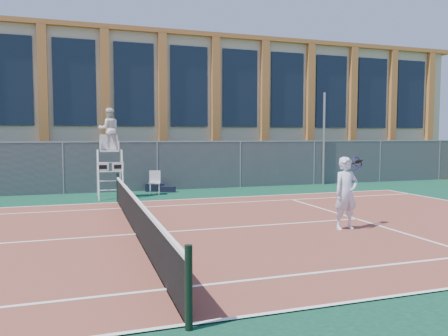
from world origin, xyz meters
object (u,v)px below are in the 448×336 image
object	(u,v)px
steel_pole	(324,139)
umpire_chair	(109,132)
plastic_chair	(155,180)
tennis_player	(346,193)

from	to	relation	value
steel_pole	umpire_chair	size ratio (longest dim) A/B	1.29
steel_pole	plastic_chair	xyz separation A→B (m)	(-8.81, -1.20, -1.73)
plastic_chair	tennis_player	size ratio (longest dim) A/B	0.53
steel_pole	plastic_chair	bearing A→B (deg)	-172.23
umpire_chair	plastic_chair	bearing A→B (deg)	13.59
plastic_chair	tennis_player	bearing A→B (deg)	-67.29
umpire_chair	tennis_player	size ratio (longest dim) A/B	1.91
umpire_chair	plastic_chair	world-z (taller)	umpire_chair
steel_pole	umpire_chair	xyz separation A→B (m)	(-10.67, -1.65, 0.31)
steel_pole	tennis_player	bearing A→B (deg)	-117.92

